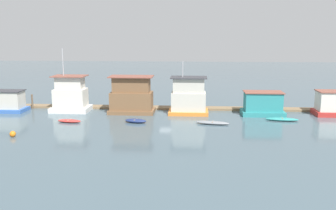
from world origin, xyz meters
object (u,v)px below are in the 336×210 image
at_px(dinghy_grey, 213,123).
at_px(mooring_post_centre, 22,101).
at_px(houseboat_blue, 8,102).
at_px(mooring_post_near_left, 318,108).
at_px(dinghy_navy, 136,121).
at_px(dinghy_teal, 282,119).
at_px(dinghy_red, 69,121).
at_px(houseboat_orange, 189,97).
at_px(mooring_post_near_right, 32,102).
at_px(houseboat_brown, 132,96).
at_px(buoy_orange, 13,134).
at_px(houseboat_teal, 263,104).
at_px(houseboat_white, 71,96).

xyz_separation_m(dinghy_grey, mooring_post_centre, (-28.25, 8.17, 0.88)).
bearing_deg(houseboat_blue, mooring_post_near_left, 2.89).
relative_size(dinghy_navy, dinghy_teal, 0.70).
height_order(houseboat_blue, mooring_post_centre, houseboat_blue).
height_order(houseboat_blue, dinghy_red, houseboat_blue).
bearing_deg(dinghy_grey, mooring_post_centre, 163.87).
xyz_separation_m(houseboat_blue, dinghy_grey, (29.37, -5.91, -1.23)).
relative_size(houseboat_orange, dinghy_teal, 1.74).
bearing_deg(dinghy_navy, mooring_post_near_right, 154.93).
distance_m(houseboat_brown, dinghy_navy, 6.45).
bearing_deg(dinghy_teal, houseboat_orange, 163.77).
bearing_deg(houseboat_blue, dinghy_teal, -4.93).
height_order(houseboat_blue, buoy_orange, houseboat_blue).
relative_size(houseboat_orange, dinghy_navy, 2.47).
bearing_deg(mooring_post_near_right, dinghy_navy, -25.07).
height_order(dinghy_teal, mooring_post_near_left, mooring_post_near_left).
bearing_deg(dinghy_teal, houseboat_blue, 175.07).
relative_size(dinghy_teal, mooring_post_near_left, 3.34).
xyz_separation_m(dinghy_red, dinghy_teal, (27.35, 2.73, 0.02)).
bearing_deg(houseboat_brown, dinghy_teal, -9.93).
bearing_deg(mooring_post_near_left, houseboat_teal, -165.42).
bearing_deg(houseboat_teal, dinghy_navy, -161.05).
xyz_separation_m(houseboat_white, buoy_orange, (-1.93, -13.98, -1.90)).
bearing_deg(houseboat_white, buoy_orange, -97.85).
relative_size(houseboat_white, buoy_orange, 13.79).
xyz_separation_m(dinghy_red, dinghy_grey, (18.25, 0.14, 0.03)).
bearing_deg(buoy_orange, dinghy_grey, 18.29).
bearing_deg(buoy_orange, mooring_post_near_right, 106.29).
bearing_deg(mooring_post_centre, dinghy_navy, -23.19).
distance_m(houseboat_blue, dinghy_navy, 20.46).
bearing_deg(mooring_post_centre, dinghy_teal, -8.49).
distance_m(houseboat_blue, dinghy_red, 12.72).
bearing_deg(houseboat_blue, houseboat_white, 4.66).
xyz_separation_m(houseboat_teal, dinghy_grey, (-7.17, -6.04, -1.33)).
bearing_deg(houseboat_brown, dinghy_red, -138.25).
bearing_deg(mooring_post_near_right, dinghy_grey, -17.01).
distance_m(mooring_post_near_left, mooring_post_centre, 43.59).
distance_m(houseboat_teal, dinghy_navy, 17.93).
relative_size(houseboat_orange, buoy_orange, 11.21).
height_order(houseboat_teal, mooring_post_centre, houseboat_teal).
relative_size(dinghy_grey, mooring_post_near_right, 1.98).
bearing_deg(houseboat_white, dinghy_teal, -7.88).
relative_size(houseboat_orange, houseboat_teal, 1.28).
height_order(dinghy_navy, mooring_post_centre, mooring_post_centre).
bearing_deg(mooring_post_near_right, houseboat_brown, -7.43).
relative_size(dinghy_red, mooring_post_near_right, 1.51).
height_order(houseboat_orange, dinghy_grey, houseboat_orange).
bearing_deg(houseboat_teal, buoy_orange, -155.50).
relative_size(houseboat_teal, buoy_orange, 8.79).
xyz_separation_m(dinghy_grey, dinghy_teal, (9.10, 2.59, -0.00)).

